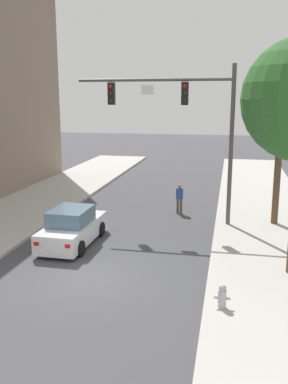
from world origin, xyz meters
TOP-DOWN VIEW (x-y plane):
  - ground_plane at (0.00, 0.00)m, footprint 120.00×120.00m
  - sidewalk_right at (6.50, 0.00)m, footprint 5.00×60.00m
  - traffic_signal_mast at (2.45, 7.13)m, footprint 7.47×0.38m
  - car_lead_white at (-1.87, 3.25)m, footprint 1.89×4.27m
  - pedestrian_crossing_road at (2.00, 9.04)m, footprint 0.36×0.22m
  - fire_hydrant at (4.53, -1.48)m, footprint 0.48×0.24m
  - street_tree_second at (6.82, 7.72)m, footprint 3.70×3.70m

SIDE VIEW (x-z plane):
  - ground_plane at x=0.00m, z-range 0.00..0.00m
  - sidewalk_right at x=6.50m, z-range 0.00..0.15m
  - fire_hydrant at x=4.53m, z-range 0.15..0.87m
  - car_lead_white at x=-1.87m, z-range -0.08..1.52m
  - pedestrian_crossing_road at x=2.00m, z-range 0.09..1.73m
  - traffic_signal_mast at x=2.45m, z-range 1.63..9.13m
  - street_tree_second at x=6.82m, z-range 2.21..10.09m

